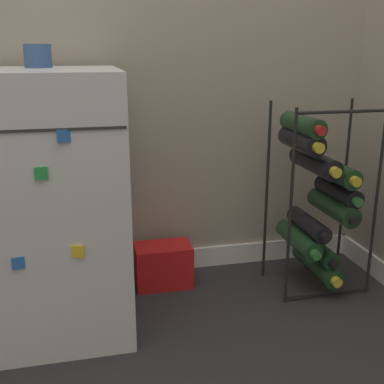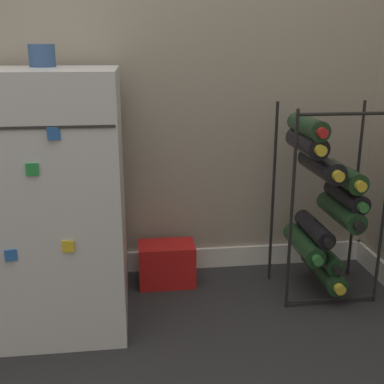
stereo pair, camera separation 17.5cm
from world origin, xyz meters
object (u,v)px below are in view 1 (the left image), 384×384
Objects in this scene: soda_box at (163,265)px; fridge_top_cup at (38,56)px; mini_fridge at (42,204)px; wine_rack at (318,199)px.

soda_box is 0.93m from fridge_top_cup.
mini_fridge is 0.49m from fridge_top_cup.
fridge_top_cup is (-0.42, -0.08, 0.83)m from soda_box.
mini_fridge is 9.98× the size of fridge_top_cup.
wine_rack is 1.16m from fridge_top_cup.
mini_fridge is 1.04m from wine_rack.
fridge_top_cup is (0.02, 0.09, 0.48)m from mini_fridge.
fridge_top_cup is (-1.02, 0.05, 0.55)m from wine_rack.
soda_box is (-0.60, 0.14, -0.28)m from wine_rack.
mini_fridge is 0.59m from soda_box.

